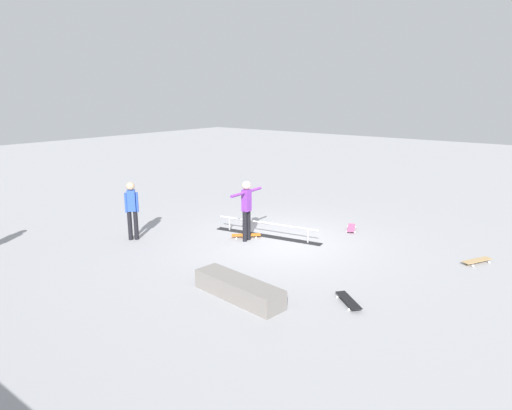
% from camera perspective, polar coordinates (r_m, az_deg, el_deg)
% --- Properties ---
extents(ground_plane, '(60.00, 60.00, 0.00)m').
position_cam_1_polar(ground_plane, '(12.35, 2.87, -4.60)').
color(ground_plane, '#9E9EA3').
extents(grind_rail, '(3.22, 0.80, 0.41)m').
position_cam_1_polar(grind_rail, '(12.74, 1.39, -3.17)').
color(grind_rail, black).
rests_on(grind_rail, ground_plane).
extents(skate_ledge, '(2.09, 0.77, 0.38)m').
position_cam_1_polar(skate_ledge, '(9.04, -2.20, -10.44)').
color(skate_ledge, gray).
rests_on(skate_ledge, ground_plane).
extents(skater_main, '(0.22, 1.32, 1.64)m').
position_cam_1_polar(skater_main, '(12.17, -1.20, -0.18)').
color(skater_main, black).
rests_on(skater_main, ground_plane).
extents(skateboard_main, '(0.73, 0.69, 0.09)m').
position_cam_1_polar(skateboard_main, '(12.64, -1.26, -3.79)').
color(skateboard_main, orange).
rests_on(skateboard_main, ground_plane).
extents(bystander_blue_shirt, '(0.30, 0.31, 1.60)m').
position_cam_1_polar(bystander_blue_shirt, '(12.71, -15.29, -0.30)').
color(bystander_blue_shirt, black).
rests_on(bystander_blue_shirt, ground_plane).
extents(loose_skateboard_pink, '(0.51, 0.81, 0.09)m').
position_cam_1_polar(loose_skateboard_pink, '(13.61, 11.86, -2.81)').
color(loose_skateboard_pink, '#E05993').
rests_on(loose_skateboard_pink, ground_plane).
extents(loose_skateboard_black, '(0.75, 0.66, 0.09)m').
position_cam_1_polar(loose_skateboard_black, '(9.01, 11.50, -11.63)').
color(loose_skateboard_black, black).
rests_on(loose_skateboard_black, ground_plane).
extents(loose_skateboard_natural, '(0.54, 0.80, 0.09)m').
position_cam_1_polar(loose_skateboard_natural, '(11.98, 25.96, -6.27)').
color(loose_skateboard_natural, tan).
rests_on(loose_skateboard_natural, ground_plane).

